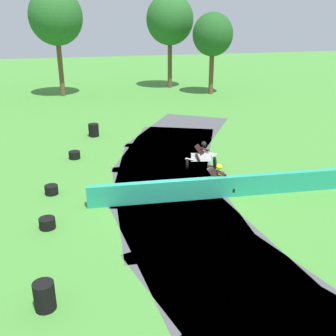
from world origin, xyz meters
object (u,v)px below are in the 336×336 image
tire_stack_far (47,223)px  tire_stack_extra_a (44,296)px  tire_stack_mid_b (51,190)px  motorcycle_chase_yellow (218,181)px  tire_stack_mid_a (75,155)px  tire_stack_near (94,130)px  motorcycle_lead_white (202,156)px

tire_stack_far → tire_stack_extra_a: 4.39m
tire_stack_mid_b → tire_stack_extra_a: 7.38m
tire_stack_far → tire_stack_mid_b: bearing=88.4°
motorcycle_chase_yellow → tire_stack_far: motorcycle_chase_yellow is taller
motorcycle_chase_yellow → tire_stack_mid_b: motorcycle_chase_yellow is taller
tire_stack_mid_a → tire_stack_extra_a: bearing=-95.4°
motorcycle_chase_yellow → tire_stack_far: bearing=-170.3°
motorcycle_chase_yellow → tire_stack_near: (-4.50, 10.14, -0.26)m
motorcycle_lead_white → tire_stack_mid_a: size_ratio=2.84×
motorcycle_lead_white → tire_stack_near: (-4.89, 6.98, -0.25)m
motorcycle_chase_yellow → tire_stack_near: 11.10m
motorcycle_lead_white → tire_stack_extra_a: bearing=-129.9°
tire_stack_mid_a → tire_stack_far: same height
tire_stack_near → tire_stack_far: tire_stack_near is taller
tire_stack_near → tire_stack_mid_a: 4.18m
tire_stack_mid_b → tire_stack_extra_a: (0.00, -7.38, 0.20)m
tire_stack_mid_a → tire_stack_extra_a: (-1.10, -11.76, 0.20)m
tire_stack_near → tire_stack_extra_a: same height
tire_stack_near → tire_stack_mid_b: size_ratio=1.41×
tire_stack_extra_a → motorcycle_chase_yellow: bearing=38.9°
tire_stack_mid_b → tire_stack_extra_a: tire_stack_extra_a is taller
motorcycle_chase_yellow → tire_stack_mid_b: bearing=165.4°
motorcycle_chase_yellow → tire_stack_mid_a: bearing=133.3°
tire_stack_mid_b → motorcycle_lead_white: bearing=10.6°
motorcycle_lead_white → tire_stack_mid_a: 6.91m
motorcycle_chase_yellow → tire_stack_extra_a: motorcycle_chase_yellow is taller
motorcycle_lead_white → tire_stack_near: bearing=125.0°
tire_stack_mid_a → tire_stack_extra_a: 11.81m
tire_stack_mid_b → tire_stack_extra_a: size_ratio=0.71×
motorcycle_chase_yellow → tire_stack_extra_a: (-6.93, -5.58, -0.26)m
motorcycle_lead_white → tire_stack_extra_a: size_ratio=2.14×
motorcycle_chase_yellow → tire_stack_mid_b: size_ratio=3.01×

